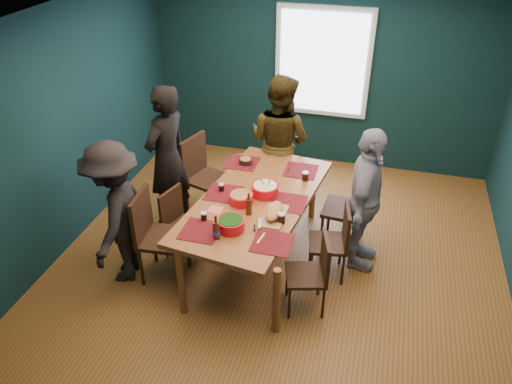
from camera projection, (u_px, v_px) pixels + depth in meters
room at (290, 142)px, 5.32m from camera, size 5.01×5.01×2.71m
dining_table at (255, 204)px, 5.42m from camera, size 1.38×2.31×0.83m
chair_left_far at (201, 170)px, 6.34m from camera, size 0.59×0.59×1.04m
chair_left_mid at (178, 218)px, 5.65m from camera, size 0.46×0.46×0.83m
chair_left_near at (153, 230)px, 5.27m from camera, size 0.51×0.51×1.04m
chair_right_far at (353, 203)px, 5.70m from camera, size 0.50×0.50×1.03m
chair_right_mid at (336, 237)px, 5.32m from camera, size 0.46×0.46×0.88m
chair_right_near at (315, 269)px, 4.90m from camera, size 0.48×0.48×0.86m
person_far_left at (167, 158)px, 5.97m from camera, size 0.61×0.76×1.82m
person_back at (279, 141)px, 6.41m from camera, size 1.04×0.93×1.77m
person_right at (365, 201)px, 5.32m from camera, size 0.47×1.00×1.67m
person_near_left at (116, 214)px, 5.16m from camera, size 0.78×1.14×1.62m
bowl_salad at (241, 198)px, 5.27m from camera, size 0.26×0.26×0.11m
bowl_dumpling at (265, 189)px, 5.40m from camera, size 0.29×0.29×0.27m
bowl_herbs at (231, 224)px, 4.87m from camera, size 0.28×0.28×0.12m
cutting_board at (274, 212)px, 5.05m from camera, size 0.26×0.55×0.12m
small_bowl at (246, 161)px, 6.00m from camera, size 0.16×0.16×0.07m
beer_bottle_a at (216, 230)px, 4.73m from camera, size 0.07×0.07×0.26m
beer_bottle_b at (249, 206)px, 5.07m from camera, size 0.06×0.06×0.25m
cola_glass_a at (204, 216)px, 5.01m from camera, size 0.07×0.07×0.09m
cola_glass_b at (282, 218)px, 4.96m from camera, size 0.08×0.08×0.11m
cola_glass_c at (305, 176)px, 5.66m from camera, size 0.07×0.07×0.10m
cola_glass_d at (221, 187)px, 5.47m from camera, size 0.06×0.06×0.09m
napkin_a at (291, 202)px, 5.31m from camera, size 0.15×0.15×0.00m
napkin_b at (215, 210)px, 5.18m from camera, size 0.15×0.15×0.00m
napkin_c at (271, 243)px, 4.72m from camera, size 0.16×0.16×0.00m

